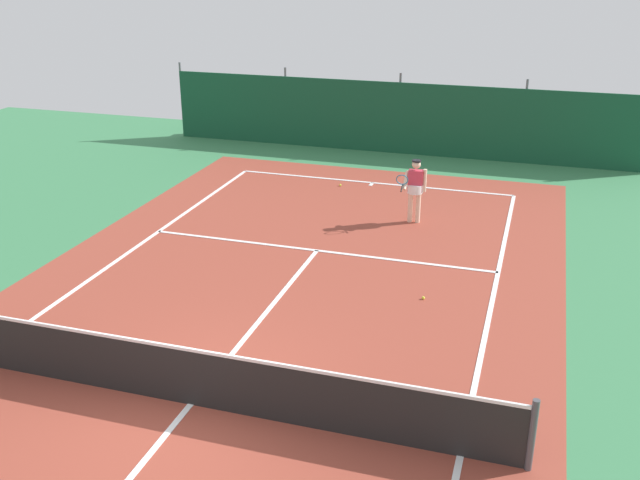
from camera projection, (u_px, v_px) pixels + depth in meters
ground_plane at (191, 404)px, 11.17m from camera, size 36.00×36.00×0.00m
court_surface at (191, 404)px, 11.17m from camera, size 11.02×26.60×0.01m
tennis_net at (189, 376)px, 10.98m from camera, size 10.12×0.10×1.10m
back_fence at (401, 131)px, 25.08m from camera, size 16.30×0.98×2.70m
tennis_player at (415, 186)px, 18.24m from camera, size 0.69×0.77×1.64m
tennis_ball_near_player at (423, 298)px, 14.49m from camera, size 0.07×0.07×0.07m
tennis_ball_midcourt at (340, 185)px, 21.40m from camera, size 0.07×0.07×0.07m
parked_car at (517, 121)px, 25.64m from camera, size 2.15×4.27×1.68m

